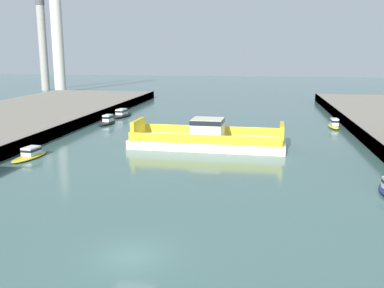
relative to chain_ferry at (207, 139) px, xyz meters
The scene contains 8 objects.
ground_plane 30.96m from the chain_ferry, 91.45° to the right, with size 400.00×400.00×0.00m, color #476B66.
chain_ferry is the anchor object (origin of this frame).
moored_boat_near_left 30.40m from the chain_ferry, 129.00° to the left, with size 2.76×6.84×1.56m.
moored_boat_near_right 21.53m from the chain_ferry, 155.06° to the right, with size 2.61×6.01×1.26m.
moored_boat_mid_left 25.23m from the chain_ferry, 43.23° to the left, with size 1.74×4.98×1.61m.
moored_boat_mid_right 24.22m from the chain_ferry, 141.48° to the left, with size 2.22×5.38×1.62m.
smokestack_distant_a 90.15m from the chain_ferry, 127.51° to the left, with size 3.64×3.64×34.83m.
smokestack_distant_b 99.79m from the chain_ferry, 129.00° to the left, with size 2.75×2.75×28.31m.
Camera 1 is at (7.35, -22.91, 11.97)m, focal length 40.29 mm.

